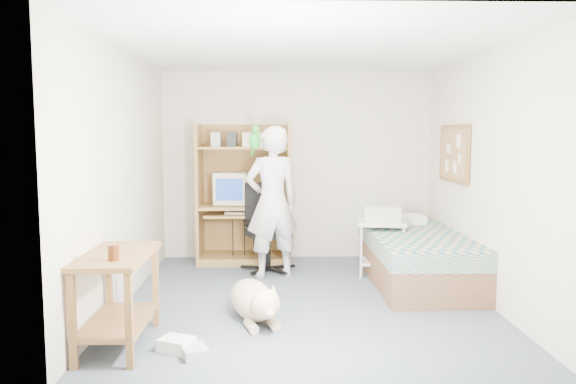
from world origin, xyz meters
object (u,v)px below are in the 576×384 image
object	(u,v)px
bed	(417,258)
dog	(254,300)
computer_hutch	(244,200)
office_chair	(266,240)
printer_cart	(382,239)
person	(272,202)
side_desk	(118,285)

from	to	relation	value
bed	dog	distance (m)	2.18
computer_hutch	office_chair	xyz separation A→B (m)	(0.29, -0.49, -0.44)
printer_cart	dog	bearing A→B (deg)	-123.81
computer_hutch	dog	bearing A→B (deg)	-85.03
computer_hutch	person	bearing A→B (deg)	-65.31
person	dog	world-z (taller)	person
computer_hutch	bed	distance (m)	2.35
person	dog	size ratio (longest dim) A/B	1.61
side_desk	dog	xyz separation A→B (m)	(1.05, 0.59, -0.31)
bed	dog	xyz separation A→B (m)	(-1.80, -1.23, -0.10)
computer_hutch	office_chair	bearing A→B (deg)	-59.02
person	printer_cart	world-z (taller)	person
bed	side_desk	xyz separation A→B (m)	(-2.85, -1.82, 0.21)
computer_hutch	bed	bearing A→B (deg)	-29.29
bed	office_chair	world-z (taller)	office_chair
person	printer_cart	bearing A→B (deg)	159.22
office_chair	printer_cart	size ratio (longest dim) A/B	1.63
bed	printer_cart	bearing A→B (deg)	134.05
dog	printer_cart	bearing A→B (deg)	30.16
computer_hutch	printer_cart	bearing A→B (deg)	-24.93
printer_cart	office_chair	bearing A→B (deg)	177.09
person	dog	distance (m)	1.72
bed	side_desk	world-z (taller)	side_desk
dog	computer_hutch	bearing A→B (deg)	77.83
side_desk	dog	size ratio (longest dim) A/B	0.91
side_desk	office_chair	size ratio (longest dim) A/B	0.94
computer_hutch	printer_cart	xyz separation A→B (m)	(1.66, -0.77, -0.39)
bed	printer_cart	xyz separation A→B (m)	(-0.34, 0.35, 0.15)
bed	side_desk	bearing A→B (deg)	-147.50
office_chair	person	xyz separation A→B (m)	(0.07, -0.30, 0.50)
bed	office_chair	size ratio (longest dim) A/B	1.90
dog	printer_cart	world-z (taller)	printer_cart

